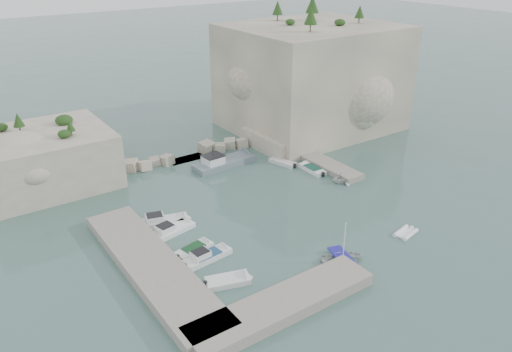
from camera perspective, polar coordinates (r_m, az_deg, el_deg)
ground at (r=58.02m, az=3.39°, el=-4.75°), size 400.00×400.00×0.00m
cliff_east at (r=85.22m, az=6.33°, el=11.14°), size 26.00×22.00×17.00m
cliff_terrace at (r=77.61m, az=2.85°, el=4.24°), size 8.00×10.00×2.50m
outcrop_west at (r=70.09m, az=-22.90°, el=1.84°), size 16.00×14.00×7.00m
quay_west at (r=49.78m, az=-11.76°, el=-10.14°), size 5.00×24.00×1.10m
quay_south at (r=44.49m, az=3.08°, el=-14.42°), size 18.00×4.00×1.10m
ledge_east at (r=72.54m, az=6.99°, el=1.82°), size 3.00×16.00×0.80m
breakwater at (r=74.03m, az=-7.72°, el=2.52°), size 28.00×3.00×1.40m
motorboat_a at (r=57.72m, az=-10.59°, el=-5.35°), size 6.56×3.52×1.40m
motorboat_b at (r=55.82m, az=-9.60°, el=-6.40°), size 6.06×2.99×1.40m
motorboat_c at (r=52.27m, az=-7.09°, el=-8.61°), size 4.80×2.57×0.70m
motorboat_d at (r=51.04m, az=-5.59°, el=-9.44°), size 5.85×2.30×1.40m
motorboat_e at (r=47.74m, az=-3.23°, el=-12.11°), size 4.89×3.09×0.70m
rowboat at (r=51.22m, az=9.86°, el=-9.60°), size 5.20×4.31×0.93m
inflatable_dinghy at (r=57.16m, az=16.70°, el=-6.39°), size 3.26×2.05×0.44m
tender_east_a at (r=67.15m, az=9.77°, el=-0.73°), size 3.50×3.16×1.63m
tender_east_b at (r=69.96m, az=6.43°, el=0.58°), size 1.76×4.87×0.70m
tender_east_c at (r=71.78m, az=3.05°, el=1.37°), size 2.60×4.69×0.70m
tender_east_d at (r=74.42m, az=3.20°, el=2.25°), size 4.15×1.92×1.55m
work_boat at (r=71.35m, az=-3.66°, el=1.20°), size 10.29×3.65×2.20m
rowboat_mast at (r=49.82m, az=10.08°, el=-7.17°), size 0.10×0.10×4.20m
vegetation at (r=81.30m, az=3.09°, el=17.34°), size 53.48×13.88×13.40m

